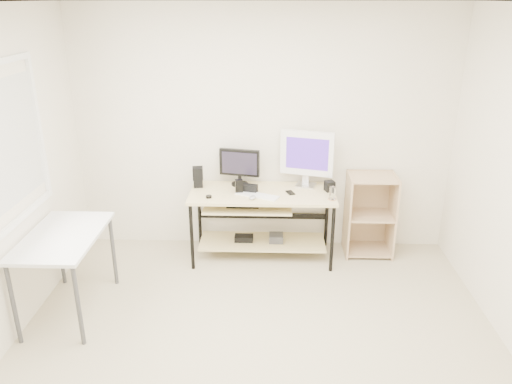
{
  "coord_description": "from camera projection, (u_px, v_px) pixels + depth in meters",
  "views": [
    {
      "loc": [
        0.09,
        -3.14,
        2.63
      ],
      "look_at": [
        -0.06,
        1.3,
        0.89
      ],
      "focal_mm": 35.0,
      "sensor_mm": 36.0,
      "label": 1
    }
  ],
  "objects": [
    {
      "name": "coaster",
      "position": [
        332.0,
        199.0,
        4.97
      ],
      "size": [
        0.11,
        0.11,
        0.01
      ],
      "primitive_type": "cylinder",
      "rotation": [
        0.0,
        0.0,
        0.36
      ],
      "color": "#AE784E",
      "rests_on": "desk"
    },
    {
      "name": "smartphone",
      "position": [
        290.0,
        193.0,
        5.12
      ],
      "size": [
        0.1,
        0.14,
        0.01
      ],
      "primitive_type": "cube",
      "rotation": [
        0.0,
        0.0,
        0.35
      ],
      "color": "black",
      "rests_on": "desk"
    },
    {
      "name": "volume_puck",
      "position": [
        209.0,
        197.0,
        5.0
      ],
      "size": [
        0.07,
        0.07,
        0.02
      ],
      "primitive_type": "cylinder",
      "rotation": [
        0.0,
        0.0,
        -0.25
      ],
      "color": "black",
      "rests_on": "desk"
    },
    {
      "name": "keyboard",
      "position": [
        257.0,
        195.0,
        5.05
      ],
      "size": [
        0.46,
        0.3,
        0.02
      ],
      "primitive_type": "cube",
      "rotation": [
        0.0,
        0.0,
        -0.43
      ],
      "color": "white",
      "rests_on": "desk"
    },
    {
      "name": "speaker_left",
      "position": [
        198.0,
        177.0,
        5.26
      ],
      "size": [
        0.12,
        0.12,
        0.22
      ],
      "rotation": [
        0.0,
        0.0,
        0.14
      ],
      "color": "black",
      "rests_on": "desk"
    },
    {
      "name": "black_monitor",
      "position": [
        240.0,
        165.0,
        5.27
      ],
      "size": [
        0.43,
        0.18,
        0.39
      ],
      "rotation": [
        0.0,
        0.0,
        -0.2
      ],
      "color": "black",
      "rests_on": "desk"
    },
    {
      "name": "shelf_unit",
      "position": [
        369.0,
        213.0,
        5.38
      ],
      "size": [
        0.5,
        0.4,
        0.9
      ],
      "color": "tan",
      "rests_on": "ground"
    },
    {
      "name": "center_speaker",
      "position": [
        249.0,
        188.0,
        5.13
      ],
      "size": [
        0.18,
        0.12,
        0.09
      ],
      "primitive_type": "cube",
      "rotation": [
        0.0,
        0.0,
        -0.27
      ],
      "color": "black",
      "rests_on": "desk"
    },
    {
      "name": "room",
      "position": [
        238.0,
        200.0,
        3.45
      ],
      "size": [
        4.01,
        4.01,
        2.62
      ],
      "color": "#BCB091",
      "rests_on": "ground"
    },
    {
      "name": "white_imac",
      "position": [
        307.0,
        155.0,
        5.2
      ],
      "size": [
        0.55,
        0.2,
        0.6
      ],
      "rotation": [
        0.0,
        0.0,
        -0.27
      ],
      "color": "silver",
      "rests_on": "desk"
    },
    {
      "name": "side_table",
      "position": [
        63.0,
        243.0,
        4.25
      ],
      "size": [
        0.6,
        1.0,
        0.75
      ],
      "color": "white",
      "rests_on": "ground"
    },
    {
      "name": "mouse",
      "position": [
        252.0,
        198.0,
        4.97
      ],
      "size": [
        0.09,
        0.11,
        0.03
      ],
      "primitive_type": "ellipsoid",
      "rotation": [
        0.0,
        0.0,
        -0.31
      ],
      "color": "#AAAAAF",
      "rests_on": "desk"
    },
    {
      "name": "drinking_glass",
      "position": [
        333.0,
        193.0,
        4.94
      ],
      "size": [
        0.08,
        0.08,
        0.13
      ],
      "primitive_type": "cylinder",
      "rotation": [
        0.0,
        0.0,
        0.36
      ],
      "color": "white",
      "rests_on": "coaster"
    },
    {
      "name": "audio_controller",
      "position": [
        239.0,
        187.0,
        5.09
      ],
      "size": [
        0.08,
        0.06,
        0.15
      ],
      "primitive_type": "cube",
      "rotation": [
        0.0,
        0.0,
        0.17
      ],
      "color": "black",
      "rests_on": "desk"
    },
    {
      "name": "desk",
      "position": [
        260.0,
        211.0,
        5.24
      ],
      "size": [
        1.5,
        0.65,
        0.75
      ],
      "color": "beige",
      "rests_on": "ground"
    },
    {
      "name": "speaker_right",
      "position": [
        330.0,
        186.0,
        5.16
      ],
      "size": [
        0.12,
        0.12,
        0.11
      ],
      "primitive_type": "cube",
      "rotation": [
        0.0,
        0.0,
        0.34
      ],
      "color": "black",
      "rests_on": "desk"
    }
  ]
}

